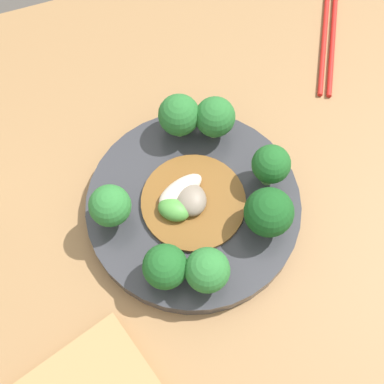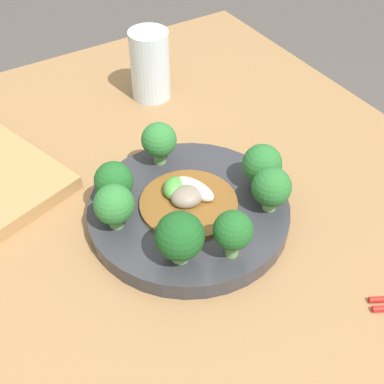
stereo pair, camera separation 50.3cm
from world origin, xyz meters
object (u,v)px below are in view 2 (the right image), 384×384
object	(u,v)px
broccoli_south	(262,164)
broccoli_northwest	(180,237)
drinking_glass	(150,65)
broccoli_west	(232,232)
broccoli_north	(114,205)
plate	(192,210)
broccoli_east	(159,141)
broccoli_northeast	(114,181)
broccoli_southwest	(271,187)
stirfry_center	(189,197)

from	to	relation	value
broccoli_south	broccoli_northwest	bearing A→B (deg)	108.93
drinking_glass	broccoli_west	bearing A→B (deg)	165.13
broccoli_northwest	broccoli_north	world-z (taller)	broccoli_northwest
plate	broccoli_east	world-z (taller)	broccoli_east
broccoli_northeast	drinking_glass	xyz separation A→B (m)	(0.22, -0.17, 0.00)
broccoli_northwest	broccoli_east	bearing A→B (deg)	-21.78
broccoli_east	broccoli_west	distance (m)	0.19
broccoli_southwest	broccoli_northeast	bearing A→B (deg)	53.97
broccoli_north	broccoli_south	bearing A→B (deg)	-99.81
drinking_glass	broccoli_north	bearing A→B (deg)	144.00
broccoli_north	broccoli_southwest	world-z (taller)	same
plate	broccoli_west	size ratio (longest dim) A/B	4.12
broccoli_north	broccoli_west	xyz separation A→B (m)	(-0.11, -0.09, 0.00)
broccoli_northeast	plate	bearing A→B (deg)	-126.27
broccoli_south	broccoli_southwest	size ratio (longest dim) A/B	1.03
broccoli_northeast	stirfry_center	size ratio (longest dim) A/B	0.46
plate	broccoli_northeast	distance (m)	0.11
broccoli_northwest	broccoli_east	distance (m)	0.17
broccoli_northeast	broccoli_southwest	world-z (taller)	broccoli_southwest
broccoli_south	stirfry_center	size ratio (longest dim) A/B	0.49
broccoli_southwest	plate	bearing A→B (deg)	54.21
broccoli_south	broccoli_north	bearing A→B (deg)	80.19
broccoli_north	broccoli_southwest	bearing A→B (deg)	-112.66
broccoli_south	broccoli_east	size ratio (longest dim) A/B	1.00
drinking_glass	broccoli_east	bearing A→B (deg)	154.90
broccoli_northwest	stirfry_center	size ratio (longest dim) A/B	0.53
broccoli_northeast	drinking_glass	distance (m)	0.28
broccoli_southwest	stirfry_center	bearing A→B (deg)	51.61
stirfry_center	drinking_glass	distance (m)	0.29
broccoli_southwest	drinking_glass	xyz separation A→B (m)	(0.33, -0.01, 0.00)
plate	broccoli_northwest	xyz separation A→B (m)	(-0.07, 0.06, 0.05)
broccoli_northwest	drinking_glass	world-z (taller)	drinking_glass
broccoli_north	broccoli_west	distance (m)	0.14
broccoli_south	broccoli_north	world-z (taller)	broccoli_south
stirfry_center	broccoli_south	bearing A→B (deg)	-103.20
broccoli_northeast	broccoli_southwest	distance (m)	0.19
broccoli_north	stirfry_center	world-z (taller)	broccoli_north
broccoli_south	stirfry_center	world-z (taller)	broccoli_south
broccoli_northeast	broccoli_west	world-z (taller)	broccoli_west
broccoli_west	drinking_glass	world-z (taller)	drinking_glass
broccoli_east	stirfry_center	xyz separation A→B (m)	(-0.09, 0.01, -0.03)
broccoli_west	drinking_glass	distance (m)	0.38
broccoli_northwest	broccoli_south	distance (m)	0.16
broccoli_west	stirfry_center	size ratio (longest dim) A/B	0.50
broccoli_northeast	broccoli_southwest	size ratio (longest dim) A/B	0.95
stirfry_center	broccoli_southwest	bearing A→B (deg)	-128.39
broccoli_south	drinking_glass	size ratio (longest dim) A/B	0.53
broccoli_north	broccoli_east	xyz separation A→B (m)	(0.08, -0.10, 0.00)
broccoli_southwest	broccoli_west	distance (m)	0.09
plate	broccoli_south	xyz separation A→B (m)	(-0.02, -0.09, 0.05)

